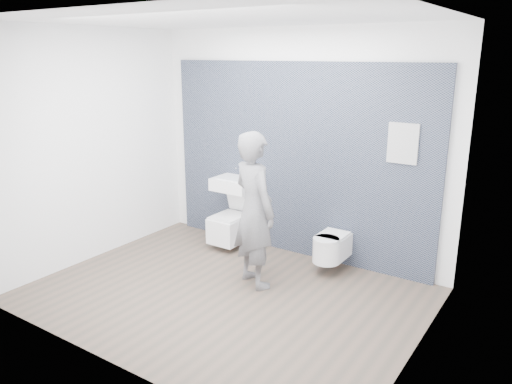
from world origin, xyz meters
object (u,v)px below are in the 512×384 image
Objects in this scene: washbasin at (234,184)px; toilet_square at (231,226)px; toilet_rounded at (330,247)px; visitor at (254,210)px.

washbasin reaches higher than toilet_square.
toilet_square is at bearing -179.83° from toilet_rounded.
washbasin is 0.71× the size of toilet_square.
toilet_square is at bearing -90.00° from washbasin.
washbasin is 0.98× the size of toilet_rounded.
toilet_square is 1.29m from visitor.
washbasin is at bearing 177.04° from toilet_rounded.
washbasin is at bearing -19.27° from visitor.
toilet_rounded is at bearing -2.96° from washbasin.
washbasin is at bearing 90.00° from toilet_square.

